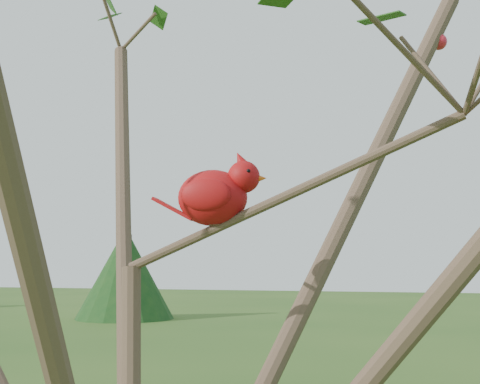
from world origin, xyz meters
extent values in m
sphere|color=red|center=(0.52, 0.60, 2.48)|extent=(0.04, 0.04, 0.04)
ellipsoid|color=#A00D10|center=(0.11, 0.09, 2.08)|extent=(0.14, 0.11, 0.10)
sphere|color=#A00D10|center=(0.17, 0.09, 2.11)|extent=(0.06, 0.06, 0.06)
cone|color=#A00D10|center=(0.16, 0.09, 2.14)|extent=(0.05, 0.04, 0.04)
cone|color=#D85914|center=(0.20, 0.10, 2.11)|extent=(0.03, 0.02, 0.02)
ellipsoid|color=black|center=(0.19, 0.09, 2.11)|extent=(0.02, 0.03, 0.03)
cube|color=#A00D10|center=(0.04, 0.08, 2.06)|extent=(0.08, 0.04, 0.04)
ellipsoid|color=#A00D10|center=(0.10, 0.12, 2.08)|extent=(0.09, 0.04, 0.06)
ellipsoid|color=#A00D10|center=(0.11, 0.05, 2.08)|extent=(0.09, 0.04, 0.06)
cylinder|color=#412E23|center=(-9.01, 20.31, 1.32)|extent=(0.40, 0.40, 2.64)
cone|color=#123513|center=(-9.01, 20.31, 1.43)|extent=(3.08, 3.08, 2.86)
camera|label=1|loc=(0.50, -1.18, 1.97)|focal=55.00mm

